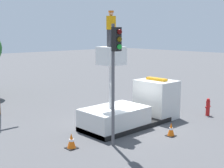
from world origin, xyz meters
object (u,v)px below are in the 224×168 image
Objects in this scene: bucket_truck at (134,107)px; fire_hydrant at (208,107)px; worker at (111,29)px; traffic_light_pole at (115,61)px; traffic_cone_curbside at (171,130)px; traffic_cone_rear at (71,141)px.

fire_hydrant is at bearing -22.93° from bucket_truck.
bucket_truck is 3.41× the size of worker.
fire_hydrant is (7.67, -0.10, -3.27)m from traffic_light_pole.
traffic_cone_curbside is (-4.72, -0.76, -0.22)m from fire_hydrant.
bucket_truck reaches higher than traffic_cone_rear.
worker reaches higher than fire_hydrant.
bucket_truck reaches higher than traffic_cone_curbside.
traffic_cone_rear is (-4.74, -0.69, -0.60)m from bucket_truck.
worker is at bearing 119.77° from traffic_cone_curbside.
worker is 8.02m from fire_hydrant.
fire_hydrant is at bearing -7.47° from traffic_cone_rear.
traffic_cone_rear is at bearing -171.69° from bucket_truck.
worker reaches higher than traffic_cone_curbside.
traffic_cone_rear is (-9.25, 1.21, -0.21)m from fire_hydrant.
traffic_light_pole reaches higher than traffic_cone_curbside.
worker is 5.76m from traffic_cone_rear.
traffic_light_pole is 4.65m from traffic_cone_curbside.
bucket_truck reaches higher than fire_hydrant.
bucket_truck is 4.83m from traffic_cone_rear.
traffic_cone_rear is 1.01× the size of traffic_cone_curbside.
fire_hydrant is at bearing -16.98° from worker.
traffic_light_pole is (-3.16, -1.80, 2.88)m from bucket_truck.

